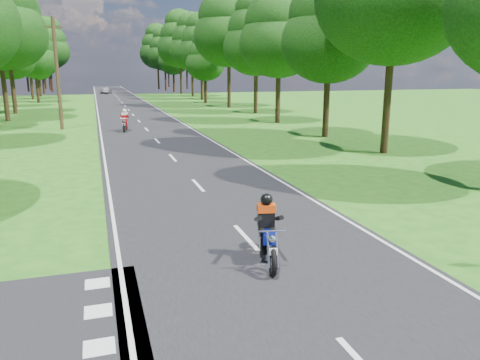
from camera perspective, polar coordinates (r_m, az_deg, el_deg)
name	(u,v)px	position (r m, az deg, el deg)	size (l,w,h in m)	color
ground	(273,268)	(10.75, 4.07, -10.62)	(160.00, 160.00, 0.00)	#225D15
main_road	(125,106)	(59.41, -13.84, 8.75)	(7.00, 140.00, 0.02)	black
road_markings	(125,107)	(57.54, -13.86, 8.63)	(7.40, 140.00, 0.01)	silver
treeline	(127,41)	(69.50, -13.57, 16.19)	(40.00, 115.35, 14.78)	black
telegraph_pole	(57,73)	(37.22, -21.37, 12.00)	(1.20, 0.26, 8.00)	#382616
rider_near_blue	(267,229)	(10.76, 3.37, -5.97)	(0.63, 1.89, 1.57)	navy
rider_far_red	(125,120)	(34.85, -13.87, 7.11)	(0.63, 1.90, 1.59)	#A80C1A
distant_car	(106,90)	(91.25, -15.97, 10.51)	(1.54, 3.83, 1.30)	#B0B1B7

